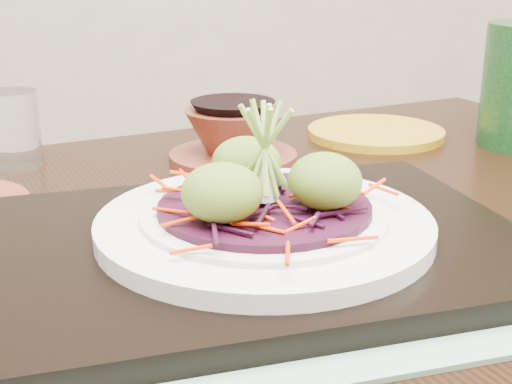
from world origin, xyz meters
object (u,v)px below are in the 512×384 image
object	(u,v)px
dining_table	(231,354)
yellow_plate	(376,133)
serving_tray	(264,244)
white_plate	(264,223)
terracotta_bowl_set	(233,139)
water_glass	(13,129)

from	to	relation	value
dining_table	yellow_plate	bearing A→B (deg)	37.37
yellow_plate	serving_tray	bearing A→B (deg)	-130.50
white_plate	terracotta_bowl_set	world-z (taller)	terracotta_bowl_set
serving_tray	water_glass	xyz separation A→B (m)	(-0.18, 0.34, 0.03)
dining_table	yellow_plate	xyz separation A→B (m)	(0.30, 0.30, 0.11)
white_plate	terracotta_bowl_set	size ratio (longest dim) A/B	1.72
serving_tray	yellow_plate	world-z (taller)	serving_tray
serving_tray	yellow_plate	bearing A→B (deg)	52.39
dining_table	serving_tray	world-z (taller)	serving_tray
dining_table	yellow_plate	world-z (taller)	yellow_plate
white_plate	terracotta_bowl_set	distance (m)	0.28
serving_tray	yellow_plate	size ratio (longest dim) A/B	2.27
serving_tray	yellow_plate	xyz separation A→B (m)	(0.28, 0.33, -0.01)
dining_table	white_plate	size ratio (longest dim) A/B	4.94
serving_tray	water_glass	distance (m)	0.39
serving_tray	terracotta_bowl_set	distance (m)	0.28
dining_table	water_glass	world-z (taller)	water_glass
dining_table	terracotta_bowl_set	world-z (taller)	terracotta_bowl_set
serving_tray	water_glass	world-z (taller)	water_glass
terracotta_bowl_set	yellow_plate	xyz separation A→B (m)	(0.22, 0.05, -0.02)
dining_table	yellow_plate	size ratio (longest dim) A/B	7.30
serving_tray	dining_table	bearing A→B (deg)	125.22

